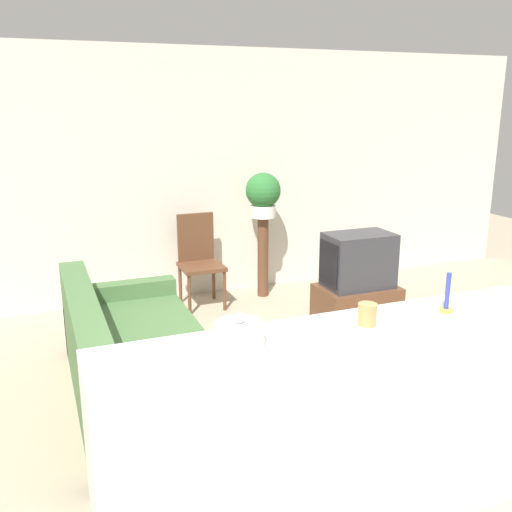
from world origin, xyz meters
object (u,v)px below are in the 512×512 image
object	(u,v)px
television	(358,260)
wooden_chair	(199,257)
couch	(136,362)
potted_plant	(263,194)
decorative_bowl	(239,334)

from	to	relation	value
television	wooden_chair	size ratio (longest dim) A/B	0.66
wooden_chair	couch	bearing A→B (deg)	-119.14
wooden_chair	potted_plant	distance (m)	0.98
decorative_bowl	television	bearing A→B (deg)	48.47
television	potted_plant	xyz separation A→B (m)	(-0.51, 1.17, 0.50)
television	wooden_chair	bearing A→B (deg)	137.36
television	decorative_bowl	world-z (taller)	decorative_bowl
wooden_chair	potted_plant	world-z (taller)	potted_plant
television	decorative_bowl	xyz separation A→B (m)	(-2.05, -2.31, 0.47)
potted_plant	decorative_bowl	distance (m)	3.81
wooden_chair	potted_plant	bearing A→B (deg)	1.11
television	wooden_chair	xyz separation A→B (m)	(-1.25, 1.15, -0.13)
wooden_chair	potted_plant	size ratio (longest dim) A/B	2.02
potted_plant	couch	bearing A→B (deg)	-133.93
couch	television	world-z (taller)	television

